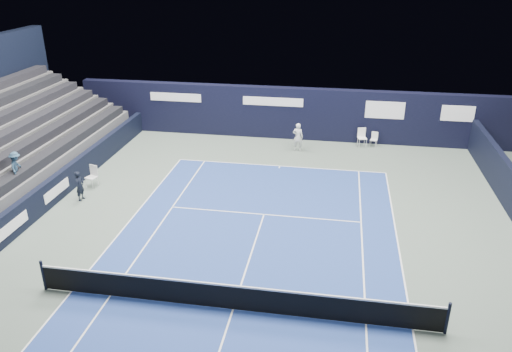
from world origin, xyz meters
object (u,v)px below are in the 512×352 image
Objects in this scene: folding_chair_back_b at (374,138)px; tennis_player at (298,137)px; folding_chair_back_a at (362,136)px; line_judge_chair at (93,175)px; tennis_net at (233,297)px.

tennis_player is at bearing -144.60° from folding_chair_back_b.
folding_chair_back_b is 4.59m from tennis_player.
folding_chair_back_a is 1.02× the size of line_judge_chair.
folding_chair_back_b is at bearing 18.86° from tennis_player.
tennis_net is (-5.03, -15.86, 0.03)m from folding_chair_back_b.
line_judge_chair is at bearing 137.30° from tennis_net.
line_judge_chair is (-12.89, -7.85, -0.01)m from folding_chair_back_a.
folding_chair_back_b is 0.52× the size of tennis_player.
line_judge_chair is at bearing -162.86° from folding_chair_back_a.
folding_chair_back_a is at bearing 47.94° from line_judge_chair.
tennis_player is (-4.34, -1.48, 0.33)m from folding_chair_back_b.
line_judge_chair is at bearing -133.15° from folding_chair_back_b.
line_judge_chair reaches higher than folding_chair_back_b.
tennis_player is (-3.62, -1.38, 0.20)m from folding_chair_back_a.
tennis_net is at bearing -92.78° from tennis_player.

